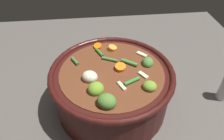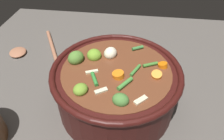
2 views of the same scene
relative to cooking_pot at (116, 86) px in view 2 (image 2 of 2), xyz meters
name	(u,v)px [view 2 (image 2 of 2)]	position (x,y,z in m)	size (l,w,h in m)	color
ground_plane	(116,103)	(0.00, 0.00, -0.07)	(1.10, 1.10, 0.00)	#514C47
cooking_pot	(116,86)	(0.00, 0.00, 0.00)	(0.32, 0.32, 0.15)	#38110F
wooden_spoon	(32,49)	(0.33, -0.21, -0.06)	(0.20, 0.20, 0.01)	#A06649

